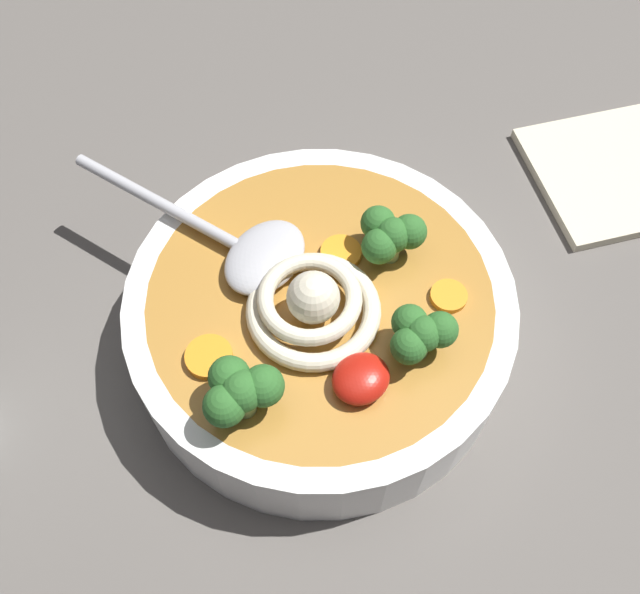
{
  "coord_description": "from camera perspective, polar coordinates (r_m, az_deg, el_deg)",
  "views": [
    {
      "loc": [
        13.32,
        18.3,
        46.29
      ],
      "look_at": [
        -1.09,
        0.83,
        8.86
      ],
      "focal_mm": 40.33,
      "sensor_mm": 36.0,
      "label": 1
    }
  ],
  "objects": [
    {
      "name": "soup_spoon",
      "position": [
        0.45,
        -6.06,
        3.83
      ],
      "size": [
        8.53,
        17.41,
        1.6
      ],
      "rotation": [
        0.0,
        0.0,
        5.03
      ],
      "color": "#B7B7BC",
      "rests_on": "soup_bowl"
    },
    {
      "name": "broccoli_floret_front",
      "position": [
        0.44,
        5.62,
        4.91
      ],
      "size": [
        4.27,
        3.68,
        3.38
      ],
      "color": "#7A9E60",
      "rests_on": "soup_bowl"
    },
    {
      "name": "broccoli_floret_right",
      "position": [
        0.39,
        -6.37,
        -7.37
      ],
      "size": [
        4.58,
        3.94,
        3.62
      ],
      "color": "#7A9E60",
      "rests_on": "soup_bowl"
    },
    {
      "name": "noodle_pile",
      "position": [
        0.42,
        -0.5,
        -0.5
      ],
      "size": [
        8.89,
        8.71,
        3.57
      ],
      "color": "beige",
      "rests_on": "soup_bowl"
    },
    {
      "name": "soup_bowl",
      "position": [
        0.46,
        0.0,
        -1.74
      ],
      "size": [
        24.2,
        24.2,
        5.58
      ],
      "color": "white",
      "rests_on": "table_slab"
    },
    {
      "name": "carrot_slice_beside_noodles",
      "position": [
        0.42,
        -8.81,
        -4.72
      ],
      "size": [
        2.77,
        2.77,
        0.53
      ],
      "primitive_type": "cylinder",
      "color": "orange",
      "rests_on": "soup_bowl"
    },
    {
      "name": "carrot_slice_near_spoon",
      "position": [
        0.45,
        1.67,
        3.51
      ],
      "size": [
        2.59,
        2.59,
        0.49
      ],
      "primitive_type": "cylinder",
      "color": "orange",
      "rests_on": "soup_bowl"
    },
    {
      "name": "chili_sauce_dollop",
      "position": [
        0.4,
        3.26,
        -6.48
      ],
      "size": [
        3.4,
        3.06,
        1.53
      ],
      "primitive_type": "ellipsoid",
      "color": "#B2190F",
      "rests_on": "soup_bowl"
    },
    {
      "name": "broccoli_floret_beside_chili",
      "position": [
        0.41,
        7.97,
        -2.88
      ],
      "size": [
        4.13,
        3.55,
        3.26
      ],
      "color": "#7A9E60",
      "rests_on": "soup_bowl"
    },
    {
      "name": "carrot_slice_rear",
      "position": [
        0.44,
        10.17,
        0.08
      ],
      "size": [
        2.26,
        2.26,
        0.42
      ],
      "primitive_type": "cylinder",
      "color": "orange",
      "rests_on": "soup_bowl"
    },
    {
      "name": "table_slab",
      "position": [
        0.5,
        -1.57,
        -4.33
      ],
      "size": [
        115.31,
        115.31,
        3.28
      ],
      "primitive_type": "cube",
      "color": "#5B5651",
      "rests_on": "ground"
    }
  ]
}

